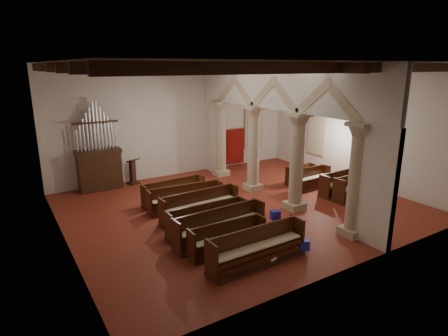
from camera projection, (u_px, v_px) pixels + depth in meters
floor at (239, 206)px, 16.20m from camera, size 14.00×14.00×0.00m
ceiling at (241, 62)px, 14.61m from camera, size 14.00×14.00×0.00m
wall_back at (178, 120)px, 20.33m from camera, size 14.00×0.02×6.00m
wall_front at (360, 172)px, 10.49m from camera, size 14.00×0.02×6.00m
wall_left at (58, 160)px, 11.85m from camera, size 0.02×12.00×6.00m
wall_right at (354, 124)px, 18.96m from camera, size 0.02×12.00×6.00m
ceiling_beams at (241, 67)px, 14.66m from camera, size 13.80×11.80×0.30m
arcade at (275, 121)px, 16.17m from camera, size 0.90×11.90×6.00m
window_right_a at (378, 145)px, 17.93m from camera, size 0.03×1.00×2.20m
window_right_b at (317, 133)px, 21.21m from camera, size 0.03×1.00×2.20m
window_back at (253, 127)px, 23.06m from camera, size 1.00×0.03×2.20m
pipe_organ at (99, 162)px, 18.06m from camera, size 2.10×0.85×4.40m
lectern at (133, 173)px, 19.09m from camera, size 0.66×0.70×1.37m
dossal_curtain at (233, 147)px, 22.52m from camera, size 1.80×0.07×2.17m
processional_banner at (256, 159)px, 21.08m from camera, size 0.51×0.65×2.28m
hymnal_box_a at (304, 245)px, 12.11m from camera, size 0.40×0.36×0.32m
hymnal_box_b at (275, 215)px, 14.50m from camera, size 0.40×0.36×0.35m
hymnal_box_c at (250, 205)px, 15.61m from camera, size 0.31×0.26×0.29m
tube_heater_a at (280, 255)px, 11.71m from camera, size 0.92×0.43×0.09m
tube_heater_b at (240, 258)px, 11.53m from camera, size 1.09×0.59×0.11m
nave_pew_0 at (257, 253)px, 11.38m from camera, size 3.33×0.82×1.15m
nave_pew_1 at (228, 242)px, 12.16m from camera, size 2.67×0.74×1.00m
nave_pew_2 at (220, 230)px, 12.93m from camera, size 3.48×0.92×1.14m
nave_pew_3 at (207, 223)px, 13.63m from camera, size 3.11×0.71×1.04m
nave_pew_4 at (200, 209)px, 14.85m from camera, size 3.35×0.89×1.11m
nave_pew_5 at (186, 201)px, 15.79m from camera, size 3.27×0.91×1.04m
nave_pew_6 at (174, 195)px, 16.57m from camera, size 2.93×0.88×1.03m
aisle_pew_0 at (353, 191)px, 16.90m from camera, size 2.06×0.86×1.13m
aisle_pew_1 at (339, 187)px, 17.61m from camera, size 2.23×0.83×1.08m
aisle_pew_2 at (311, 182)px, 18.44m from camera, size 2.09×0.80×1.05m
aisle_pew_3 at (301, 177)px, 19.24m from camera, size 1.71×0.73×0.95m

